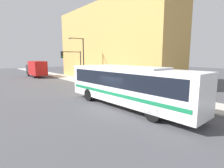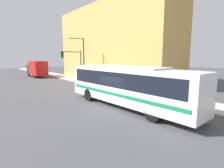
{
  "view_description": "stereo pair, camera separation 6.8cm",
  "coord_description": "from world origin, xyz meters",
  "px_view_note": "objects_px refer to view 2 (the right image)",
  "views": [
    {
      "loc": [
        -8.37,
        -10.12,
        3.99
      ],
      "look_at": [
        2.13,
        2.58,
        1.41
      ],
      "focal_mm": 28.0,
      "sensor_mm": 36.0,
      "label": 1
    },
    {
      "loc": [
        -8.32,
        -10.17,
        3.99
      ],
      "look_at": [
        2.13,
        2.58,
        1.41
      ],
      "focal_mm": 28.0,
      "sensor_mm": 36.0,
      "label": 2
    }
  ],
  "objects_px": {
    "parking_meter": "(100,79)",
    "street_lamp": "(82,56)",
    "fire_hydrant": "(123,88)",
    "traffic_light_pole": "(74,61)",
    "delivery_truck": "(37,68)",
    "city_bus": "(126,84)"
  },
  "relations": [
    {
      "from": "delivery_truck",
      "to": "fire_hydrant",
      "type": "height_order",
      "value": "delivery_truck"
    },
    {
      "from": "city_bus",
      "to": "fire_hydrant",
      "type": "relative_size",
      "value": 17.18
    },
    {
      "from": "parking_meter",
      "to": "street_lamp",
      "type": "relative_size",
      "value": 0.2
    },
    {
      "from": "fire_hydrant",
      "to": "parking_meter",
      "type": "xyz_separation_m",
      "value": [
        0.0,
        4.57,
        0.56
      ]
    },
    {
      "from": "fire_hydrant",
      "to": "traffic_light_pole",
      "type": "relative_size",
      "value": 0.15
    },
    {
      "from": "traffic_light_pole",
      "to": "street_lamp",
      "type": "relative_size",
      "value": 0.72
    },
    {
      "from": "delivery_truck",
      "to": "street_lamp",
      "type": "xyz_separation_m",
      "value": [
        2.81,
        -13.03,
        2.39
      ]
    },
    {
      "from": "delivery_truck",
      "to": "traffic_light_pole",
      "type": "distance_m",
      "value": 12.56
    },
    {
      "from": "traffic_light_pole",
      "to": "parking_meter",
      "type": "distance_m",
      "value": 5.8
    },
    {
      "from": "fire_hydrant",
      "to": "parking_meter",
      "type": "relative_size",
      "value": 0.52
    },
    {
      "from": "delivery_truck",
      "to": "street_lamp",
      "type": "bearing_deg",
      "value": -77.83
    },
    {
      "from": "traffic_light_pole",
      "to": "city_bus",
      "type": "bearing_deg",
      "value": -101.48
    },
    {
      "from": "fire_hydrant",
      "to": "street_lamp",
      "type": "relative_size",
      "value": 0.11
    },
    {
      "from": "city_bus",
      "to": "fire_hydrant",
      "type": "height_order",
      "value": "city_bus"
    },
    {
      "from": "fire_hydrant",
      "to": "traffic_light_pole",
      "type": "height_order",
      "value": "traffic_light_pole"
    },
    {
      "from": "delivery_truck",
      "to": "traffic_light_pole",
      "type": "height_order",
      "value": "traffic_light_pole"
    },
    {
      "from": "delivery_truck",
      "to": "street_lamp",
      "type": "height_order",
      "value": "street_lamp"
    },
    {
      "from": "traffic_light_pole",
      "to": "fire_hydrant",
      "type": "bearing_deg",
      "value": -83.92
    },
    {
      "from": "fire_hydrant",
      "to": "street_lamp",
      "type": "distance_m",
      "value": 9.73
    },
    {
      "from": "street_lamp",
      "to": "delivery_truck",
      "type": "bearing_deg",
      "value": 102.17
    },
    {
      "from": "fire_hydrant",
      "to": "street_lamp",
      "type": "height_order",
      "value": "street_lamp"
    },
    {
      "from": "parking_meter",
      "to": "delivery_truck",
      "type": "bearing_deg",
      "value": 99.41
    }
  ]
}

